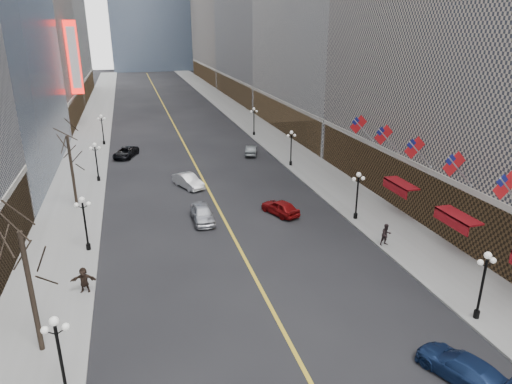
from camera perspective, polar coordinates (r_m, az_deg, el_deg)
sidewalk_east at (r=80.10m, az=0.52°, el=7.80°), size 6.00×230.00×0.15m
sidewalk_west at (r=77.39m, az=-19.96°, el=6.16°), size 6.00×230.00×0.15m
lane_line at (r=87.25m, az=-10.31°, el=8.46°), size 0.25×200.00×0.02m
streetlamp_east_0 at (r=30.77m, az=26.55°, el=-9.65°), size 1.26×0.44×4.52m
streetlamp_east_1 at (r=42.64m, az=12.57°, el=0.17°), size 1.26×0.44×4.52m
streetlamp_east_2 at (r=58.40m, az=4.42°, el=5.96°), size 1.26×0.44×4.52m
streetlamp_east_3 at (r=75.18m, az=-0.26°, el=9.19°), size 1.26×0.44×4.52m
streetlamp_west_0 at (r=24.24m, az=-23.41°, el=-17.57°), size 1.26×0.44×4.52m
streetlamp_west_1 at (r=38.20m, az=-20.66°, el=-3.06°), size 1.26×0.44×4.52m
streetlamp_west_2 at (r=55.24m, az=-19.36°, el=4.05°), size 1.26×0.44×4.52m
streetlamp_west_3 at (r=72.75m, az=-18.67°, el=7.78°), size 1.26×0.44×4.52m
flag_1 at (r=33.39m, az=28.91°, el=0.47°), size 2.87×0.12×2.87m
flag_2 at (r=36.91m, az=23.68°, el=2.99°), size 2.87×0.12×2.87m
flag_3 at (r=40.74m, az=19.38°, el=5.04°), size 2.87×0.12×2.87m
flag_4 at (r=44.80m, az=15.82°, el=6.70°), size 2.87×0.12×2.87m
flag_5 at (r=49.03m, az=12.85°, el=8.06°), size 2.87×0.12×2.87m
awning_b at (r=38.72m, az=23.74°, el=-2.90°), size 1.40×4.00×0.93m
awning_c at (r=44.71m, az=17.49°, el=0.88°), size 1.40×4.00×0.93m
theatre_marquee at (r=85.79m, az=-21.82°, el=15.30°), size 2.00×0.55×12.00m
tree_west_near at (r=26.29m, az=-27.08°, el=-6.59°), size 3.60×3.60×7.92m
tree_west_far at (r=46.88m, az=-22.37°, el=5.19°), size 3.60×3.60×7.92m
car_nb_near at (r=42.34m, az=-6.71°, el=-2.68°), size 1.90×4.67×1.59m
car_nb_mid at (r=51.51m, az=-8.46°, el=1.38°), size 3.28×4.86×1.52m
car_nb_far at (r=65.44m, az=-15.97°, el=4.79°), size 3.98×5.50×1.39m
car_sb_near at (r=26.99m, az=24.38°, el=-19.34°), size 3.55×5.20×1.40m
car_sb_mid at (r=43.69m, az=3.05°, el=-1.92°), size 3.23×4.62×1.46m
car_sb_far at (r=64.08m, az=-0.59°, el=5.24°), size 2.67×4.39×1.37m
ped_east_walk at (r=38.72m, az=15.95°, el=-5.14°), size 0.92×0.53×1.85m
ped_west_far at (r=33.16m, az=-20.71°, el=-10.23°), size 1.73×0.74×1.81m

